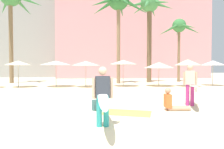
% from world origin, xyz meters
% --- Properties ---
extents(ground, '(120.00, 120.00, 0.00)m').
position_xyz_m(ground, '(0.00, 0.00, 0.00)').
color(ground, beige).
extents(hotel_pink, '(24.83, 8.31, 16.33)m').
position_xyz_m(hotel_pink, '(4.49, 30.77, 8.16)').
color(hotel_pink, pink).
rests_on(hotel_pink, ground).
extents(palm_tree_far_left, '(4.78, 5.20, 7.60)m').
position_xyz_m(palm_tree_far_left, '(8.45, 18.97, 6.34)').
color(palm_tree_far_left, brown).
rests_on(palm_tree_far_left, ground).
extents(palm_tree_left, '(6.78, 6.28, 10.69)m').
position_xyz_m(palm_tree_left, '(-10.84, 17.91, 8.92)').
color(palm_tree_left, brown).
rests_on(palm_tree_left, ground).
extents(palm_tree_center, '(5.74, 5.03, 10.24)m').
position_xyz_m(palm_tree_center, '(4.65, 18.31, 8.26)').
color(palm_tree_center, brown).
rests_on(palm_tree_center, ground).
extents(palm_tree_right, '(6.30, 6.57, 10.07)m').
position_xyz_m(palm_tree_right, '(0.87, 16.74, 8.43)').
color(palm_tree_right, '#896B4C').
rests_on(palm_tree_right, ground).
extents(cafe_umbrella_0, '(2.16, 2.16, 2.37)m').
position_xyz_m(cafe_umbrella_0, '(9.47, 13.35, 2.14)').
color(cafe_umbrella_0, gray).
rests_on(cafe_umbrella_0, ground).
extents(cafe_umbrella_1, '(2.74, 2.74, 2.19)m').
position_xyz_m(cafe_umbrella_1, '(4.25, 13.11, 1.93)').
color(cafe_umbrella_1, gray).
rests_on(cafe_umbrella_1, ground).
extents(cafe_umbrella_2, '(2.47, 2.47, 2.39)m').
position_xyz_m(cafe_umbrella_2, '(0.99, 13.19, 2.19)').
color(cafe_umbrella_2, gray).
rests_on(cafe_umbrella_2, ground).
extents(cafe_umbrella_3, '(2.21, 2.21, 2.30)m').
position_xyz_m(cafe_umbrella_3, '(-8.12, 12.85, 2.10)').
color(cafe_umbrella_3, gray).
rests_on(cafe_umbrella_3, ground).
extents(cafe_umbrella_4, '(2.69, 2.69, 2.30)m').
position_xyz_m(cafe_umbrella_4, '(-4.99, 13.12, 2.11)').
color(cafe_umbrella_4, gray).
rests_on(cafe_umbrella_4, ground).
extents(cafe_umbrella_5, '(2.48, 2.48, 2.27)m').
position_xyz_m(cafe_umbrella_5, '(-2.34, 12.68, 2.07)').
color(cafe_umbrella_5, gray).
rests_on(cafe_umbrella_5, ground).
extents(cafe_umbrella_6, '(2.28, 2.28, 2.44)m').
position_xyz_m(cafe_umbrella_6, '(6.71, 12.62, 2.17)').
color(cafe_umbrella_6, gray).
rests_on(cafe_umbrella_6, ground).
extents(beach_towel, '(2.01, 1.52, 0.01)m').
position_xyz_m(beach_towel, '(-0.15, 2.45, 0.01)').
color(beach_towel, '#F4CC4C').
rests_on(beach_towel, ground).
extents(backpack, '(0.35, 0.33, 0.42)m').
position_xyz_m(backpack, '(-1.29, 2.97, 0.20)').
color(backpack, '#3D696B').
rests_on(backpack, ground).
extents(person_near_left, '(1.30, 2.77, 1.81)m').
position_xyz_m(person_near_left, '(2.84, 3.59, 0.96)').
color(person_near_left, '#B7337F').
rests_on(person_near_left, ground).
extents(person_mid_left, '(0.61, 2.84, 1.71)m').
position_xyz_m(person_mid_left, '(-1.08, 0.65, 0.92)').
color(person_mid_left, teal).
rests_on(person_mid_left, ground).
extents(person_mid_right, '(0.98, 0.43, 0.90)m').
position_xyz_m(person_mid_right, '(1.70, 2.79, 0.31)').
color(person_mid_right, tan).
rests_on(person_mid_right, ground).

